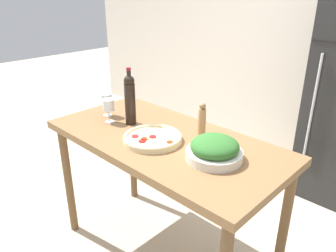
{
  "coord_description": "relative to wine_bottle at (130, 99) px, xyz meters",
  "views": [
    {
      "loc": [
        1.22,
        -1.22,
        1.7
      ],
      "look_at": [
        0.0,
        0.04,
        0.94
      ],
      "focal_mm": 35.0,
      "sensor_mm": 36.0,
      "label": 1
    }
  ],
  "objects": [
    {
      "name": "pepper_mill",
      "position": [
        0.43,
        0.19,
        -0.07
      ],
      "size": [
        0.05,
        0.05,
        0.2
      ],
      "color": "#AD7F51",
      "rests_on": "prep_counter"
    },
    {
      "name": "homemade_pizza",
      "position": [
        0.29,
        -0.08,
        -0.15
      ],
      "size": [
        0.34,
        0.34,
        0.04
      ],
      "color": "beige",
      "rests_on": "prep_counter"
    },
    {
      "name": "wine_glass_far",
      "position": [
        -0.22,
        -0.02,
        -0.06
      ],
      "size": [
        0.07,
        0.07,
        0.15
      ],
      "color": "silver",
      "rests_on": "prep_counter"
    },
    {
      "name": "wine_glass_near",
      "position": [
        -0.12,
        -0.08,
        -0.06
      ],
      "size": [
        0.07,
        0.07,
        0.15
      ],
      "color": "silver",
      "rests_on": "prep_counter"
    },
    {
      "name": "wine_bottle",
      "position": [
        0.0,
        0.0,
        0.0
      ],
      "size": [
        0.07,
        0.07,
        0.36
      ],
      "color": "black",
      "rests_on": "prep_counter"
    },
    {
      "name": "wall_back",
      "position": [
        0.29,
        1.98,
        0.25
      ],
      "size": [
        6.4,
        0.08,
        2.6
      ],
      "color": "silver",
      "rests_on": "ground_plane"
    },
    {
      "name": "prep_counter",
      "position": [
        0.3,
        0.0,
        -0.27
      ],
      "size": [
        1.45,
        0.71,
        0.88
      ],
      "color": "brown",
      "rests_on": "ground_plane"
    },
    {
      "name": "salad_bowl",
      "position": [
        0.66,
        -0.0,
        -0.11
      ],
      "size": [
        0.29,
        0.29,
        0.12
      ],
      "color": "silver",
      "rests_on": "prep_counter"
    }
  ]
}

